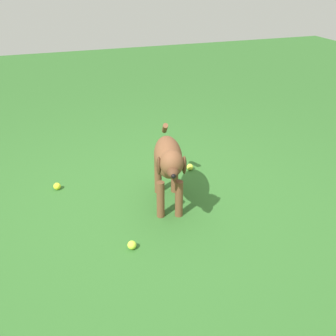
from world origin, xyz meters
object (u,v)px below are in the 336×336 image
object	(u,v)px
tennis_ball_0	(190,167)
tennis_ball_2	(132,245)
dog	(169,161)
tennis_ball_1	(57,186)

from	to	relation	value
tennis_ball_0	tennis_ball_2	bearing A→B (deg)	-40.32
tennis_ball_0	tennis_ball_2	distance (m)	1.32
dog	tennis_ball_0	distance (m)	0.82
tennis_ball_0	tennis_ball_1	size ratio (longest dim) A/B	1.00
dog	tennis_ball_1	xyz separation A→B (m)	(-0.60, -0.88, -0.41)
dog	tennis_ball_2	xyz separation A→B (m)	(0.44, -0.43, -0.41)
dog	tennis_ball_2	bearing A→B (deg)	-29.93
dog	tennis_ball_0	size ratio (longest dim) A/B	14.66
tennis_ball_1	dog	bearing A→B (deg)	55.49
tennis_ball_2	dog	bearing A→B (deg)	135.55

